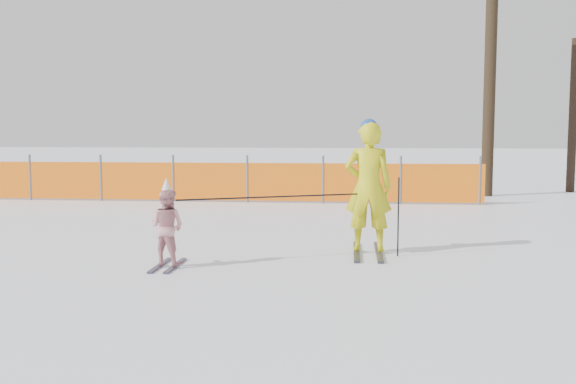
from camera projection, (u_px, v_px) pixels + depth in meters
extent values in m
plane|color=white|center=(285.00, 266.00, 9.04)|extent=(120.00, 120.00, 0.00)
cube|color=black|center=(357.00, 252.00, 10.00)|extent=(0.09, 1.62, 0.04)
cube|color=black|center=(379.00, 252.00, 9.97)|extent=(0.09, 1.62, 0.04)
imported|color=yellow|center=(368.00, 187.00, 9.88)|extent=(0.74, 0.49, 1.99)
sphere|color=#1B4799|center=(369.00, 127.00, 9.80)|extent=(0.26, 0.26, 0.26)
cube|color=black|center=(160.00, 265.00, 9.01)|extent=(0.09, 0.98, 0.03)
cube|color=black|center=(175.00, 266.00, 8.99)|extent=(0.09, 0.98, 0.03)
imported|color=#D88D90|center=(167.00, 227.00, 8.95)|extent=(0.61, 0.54, 1.06)
cone|color=white|center=(166.00, 186.00, 8.89)|extent=(0.19, 0.19, 0.24)
cylinder|color=black|center=(398.00, 217.00, 9.68)|extent=(0.02, 0.02, 1.20)
cylinder|color=black|center=(273.00, 197.00, 9.40)|extent=(2.60, 1.19, 0.02)
cylinder|color=#595960|center=(30.00, 177.00, 17.50)|extent=(0.06, 0.06, 1.25)
cylinder|color=#595960|center=(101.00, 178.00, 17.30)|extent=(0.06, 0.06, 1.25)
cylinder|color=#595960|center=(173.00, 178.00, 17.11)|extent=(0.06, 0.06, 1.25)
cylinder|color=#595960|center=(247.00, 179.00, 16.91)|extent=(0.06, 0.06, 1.25)
cylinder|color=#595960|center=(323.00, 179.00, 16.72)|extent=(0.06, 0.06, 1.25)
cylinder|color=#595960|center=(401.00, 180.00, 16.53)|extent=(0.06, 0.06, 1.25)
cylinder|color=#595960|center=(480.00, 181.00, 16.33)|extent=(0.06, 0.06, 1.25)
cube|color=orange|center=(213.00, 181.00, 17.01)|extent=(14.13, 0.03, 1.00)
cylinder|color=black|center=(490.00, 84.00, 18.36)|extent=(0.33, 0.33, 6.43)
cylinder|color=black|center=(573.00, 116.00, 19.64)|extent=(0.25, 0.25, 4.68)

